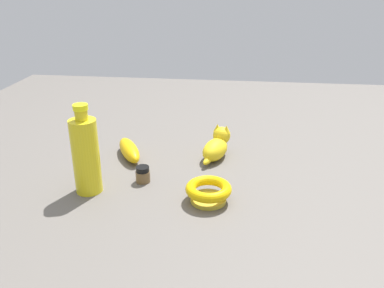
% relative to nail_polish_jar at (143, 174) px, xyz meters
% --- Properties ---
extents(ground, '(2.00, 2.00, 0.00)m').
position_rel_nail_polish_jar_xyz_m(ground, '(0.12, -0.12, -0.02)').
color(ground, '#5B5651').
extents(nail_polish_jar, '(0.04, 0.04, 0.04)m').
position_rel_nail_polish_jar_xyz_m(nail_polish_jar, '(0.00, 0.00, 0.00)').
color(nail_polish_jar, brown).
rests_on(nail_polish_jar, ground).
extents(banana, '(0.17, 0.12, 0.05)m').
position_rel_nail_polish_jar_xyz_m(banana, '(0.15, 0.08, 0.00)').
color(banana, gold).
rests_on(banana, ground).
extents(cat_figurine, '(0.15, 0.10, 0.09)m').
position_rel_nail_polish_jar_xyz_m(cat_figurine, '(0.18, -0.19, 0.02)').
color(cat_figurine, yellow).
rests_on(cat_figurine, ground).
extents(bowl, '(0.11, 0.11, 0.05)m').
position_rel_nail_polish_jar_xyz_m(bowl, '(-0.08, -0.18, 0.01)').
color(bowl, gold).
rests_on(bowl, ground).
extents(bottle_tall, '(0.07, 0.07, 0.23)m').
position_rel_nail_polish_jar_xyz_m(bottle_tall, '(-0.06, 0.13, 0.08)').
color(bottle_tall, yellow).
rests_on(bottle_tall, ground).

